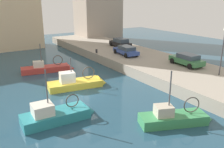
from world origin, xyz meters
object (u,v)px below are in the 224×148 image
parked_car_blue (126,50)px  mooring_bollard_mid (97,51)px  fishing_boat_red (48,70)px  fishing_boat_teal (60,118)px  fishing_boat_yellow (79,86)px  fishing_boat_green (177,122)px  quay_streetlamp (223,44)px  parked_car_black (120,42)px  parked_car_green (187,59)px

parked_car_blue → mooring_bollard_mid: (-2.84, 3.32, -0.39)m
fishing_boat_red → parked_car_blue: size_ratio=1.49×
fishing_boat_teal → fishing_boat_yellow: bearing=53.5°
parked_car_blue → fishing_boat_green: bearing=-113.3°
quay_streetlamp → fishing_boat_teal: bearing=173.6°
parked_car_black → quay_streetlamp: (0.16, -17.79, 2.54)m
fishing_boat_red → parked_car_green: fishing_boat_red is taller
parked_car_blue → parked_car_black: (2.65, 5.23, 0.05)m
fishing_boat_red → mooring_bollard_mid: size_ratio=12.24×
parked_car_green → parked_car_blue: bearing=109.0°
parked_car_black → fishing_boat_green: bearing=-114.2°
fishing_boat_yellow → mooring_bollard_mid: size_ratio=11.63×
fishing_boat_green → parked_car_blue: fishing_boat_green is taller
fishing_boat_green → fishing_boat_yellow: bearing=104.7°
parked_car_blue → fishing_boat_teal: bearing=-142.4°
fishing_boat_teal → mooring_bollard_mid: fishing_boat_teal is taller
fishing_boat_green → parked_car_black: (9.45, 21.02, 1.80)m
fishing_boat_red → parked_car_blue: fishing_boat_red is taller
fishing_boat_green → fishing_boat_teal: size_ratio=1.02×
parked_car_green → fishing_boat_yellow: bearing=165.3°
fishing_boat_green → fishing_boat_yellow: (-2.83, 10.83, 0.02)m
fishing_boat_teal → parked_car_black: size_ratio=1.36×
fishing_boat_teal → fishing_boat_red: bearing=75.1°
fishing_boat_yellow → parked_car_green: bearing=-14.7°
fishing_boat_teal → parked_car_black: (16.53, 15.92, 1.78)m
fishing_boat_red → parked_car_green: size_ratio=1.54×
fishing_boat_green → fishing_boat_teal: bearing=144.2°
parked_car_green → quay_streetlamp: size_ratio=0.91×
parked_car_green → parked_car_black: size_ratio=1.04×
fishing_boat_red → mooring_bollard_mid: 7.82m
fishing_boat_teal → parked_car_green: bearing=8.4°
fishing_boat_green → quay_streetlamp: (9.61, 3.23, 4.34)m
parked_car_black → mooring_bollard_mid: 5.83m
parked_car_green → parked_car_blue: parked_car_green is taller
parked_car_blue → fishing_boat_yellow: bearing=-152.8°
fishing_boat_green → fishing_boat_yellow: 11.20m
fishing_boat_teal → fishing_boat_yellow: fishing_boat_teal is taller
parked_car_black → fishing_boat_yellow: bearing=-140.3°
mooring_bollard_mid → quay_streetlamp: (5.65, -15.88, 2.98)m
parked_car_blue → parked_car_black: size_ratio=1.07×
parked_car_blue → mooring_bollard_mid: size_ratio=8.23×
fishing_boat_teal → parked_car_black: 23.02m
parked_car_black → mooring_bollard_mid: (-5.49, -1.91, -0.44)m
fishing_boat_green → quay_streetlamp: bearing=18.6°
fishing_boat_red → fishing_boat_yellow: bearing=-83.4°
fishing_boat_red → parked_car_black: (13.10, 3.09, 1.82)m
fishing_boat_red → fishing_boat_yellow: 7.15m
parked_car_blue → fishing_boat_red: bearing=168.4°
parked_car_blue → quay_streetlamp: quay_streetlamp is taller
fishing_boat_yellow → parked_car_green: 13.01m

